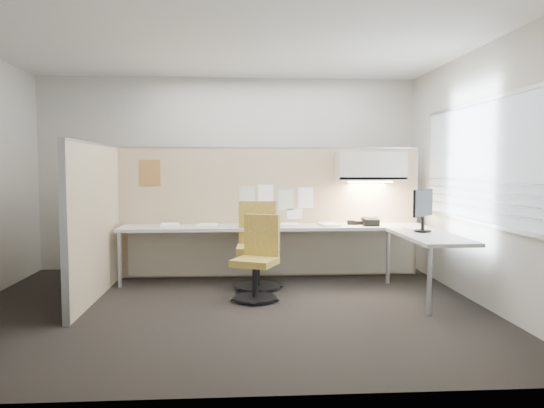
{
  "coord_description": "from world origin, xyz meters",
  "views": [
    {
      "loc": [
        0.11,
        -5.61,
        1.5
      ],
      "look_at": [
        0.54,
        0.8,
        1.05
      ],
      "focal_mm": 35.0,
      "sensor_mm": 36.0,
      "label": 1
    }
  ],
  "objects": [
    {
      "name": "wall_back",
      "position": [
        0.0,
        2.25,
        1.4
      ],
      "size": [
        5.5,
        0.02,
        2.8
      ],
      "primitive_type": "cube",
      "color": "beige",
      "rests_on": "ground"
    },
    {
      "name": "partition_left",
      "position": [
        -1.5,
        0.5,
        0.88
      ],
      "size": [
        0.06,
        2.2,
        1.75
      ],
      "primitive_type": "cube",
      "color": "tan",
      "rests_on": "floor"
    },
    {
      "name": "paper_stack_4",
      "position": [
        1.32,
        1.25,
        0.74
      ],
      "size": [
        0.29,
        0.34,
        0.03
      ],
      "primitive_type": "cube",
      "rotation": [
        0.0,
        0.0,
        0.2
      ],
      "color": "white",
      "rests_on": "desk"
    },
    {
      "name": "paper_stack_1",
      "position": [
        -0.28,
        1.34,
        0.74
      ],
      "size": [
        0.28,
        0.33,
        0.02
      ],
      "primitive_type": "cube",
      "rotation": [
        0.0,
        0.0,
        -0.16
      ],
      "color": "white",
      "rests_on": "desk"
    },
    {
      "name": "desk",
      "position": [
        0.93,
        1.13,
        0.6
      ],
      "size": [
        4.0,
        2.07,
        0.73
      ],
      "color": "beige",
      "rests_on": "floor"
    },
    {
      "name": "floor",
      "position": [
        0.0,
        0.0,
        -0.01
      ],
      "size": [
        5.5,
        4.5,
        0.01
      ],
      "primitive_type": "cube",
      "color": "black",
      "rests_on": "ground"
    },
    {
      "name": "monitor",
      "position": [
        2.3,
        0.47,
        1.02
      ],
      "size": [
        0.35,
        0.36,
        0.5
      ],
      "rotation": [
        0.0,
        0.0,
        0.81
      ],
      "color": "black",
      "rests_on": "desk"
    },
    {
      "name": "coat_hook",
      "position": [
        -1.58,
        -0.11,
        1.42
      ],
      "size": [
        0.18,
        0.46,
        1.37
      ],
      "color": "silver",
      "rests_on": "partition_left"
    },
    {
      "name": "ceiling",
      "position": [
        0.0,
        0.0,
        2.8
      ],
      "size": [
        5.5,
        4.5,
        0.01
      ],
      "primitive_type": "cube",
      "color": "white",
      "rests_on": "wall_back"
    },
    {
      "name": "chair_left",
      "position": [
        0.36,
        0.88,
        0.49
      ],
      "size": [
        0.56,
        0.56,
        1.06
      ],
      "rotation": [
        0.0,
        0.0,
        -0.05
      ],
      "color": "black",
      "rests_on": "floor"
    },
    {
      "name": "wall_front",
      "position": [
        0.0,
        -2.25,
        1.4
      ],
      "size": [
        5.5,
        0.02,
        2.8
      ],
      "primitive_type": "cube",
      "color": "beige",
      "rests_on": "ground"
    },
    {
      "name": "stapler",
      "position": [
        1.73,
        1.32,
        0.76
      ],
      "size": [
        0.15,
        0.08,
        0.05
      ],
      "primitive_type": "cube",
      "rotation": [
        0.0,
        0.0,
        0.32
      ],
      "color": "black",
      "rests_on": "desk"
    },
    {
      "name": "paper_stack_5",
      "position": [
        2.32,
        0.67,
        0.74
      ],
      "size": [
        0.3,
        0.35,
        0.02
      ],
      "primitive_type": "cube",
      "rotation": [
        0.0,
        0.0,
        0.28
      ],
      "color": "white",
      "rests_on": "desk"
    },
    {
      "name": "phone",
      "position": [
        1.86,
        1.19,
        0.78
      ],
      "size": [
        0.21,
        0.2,
        0.12
      ],
      "rotation": [
        0.0,
        0.0,
        -0.01
      ],
      "color": "black",
      "rests_on": "desk"
    },
    {
      "name": "pinned_papers",
      "position": [
        0.63,
        1.57,
        1.03
      ],
      "size": [
        1.01,
        0.0,
        0.47
      ],
      "color": "#8CBF8C",
      "rests_on": "partition_back"
    },
    {
      "name": "paper_stack_0",
      "position": [
        -0.75,
        1.26,
        0.75
      ],
      "size": [
        0.25,
        0.32,
        0.04
      ],
      "primitive_type": "cube",
      "rotation": [
        0.0,
        0.0,
        0.07
      ],
      "color": "white",
      "rests_on": "desk"
    },
    {
      "name": "poster",
      "position": [
        -1.05,
        1.57,
        1.42
      ],
      "size": [
        0.28,
        0.0,
        0.35
      ],
      "primitive_type": "cube",
      "color": "orange",
      "rests_on": "partition_back"
    },
    {
      "name": "tape_dispenser",
      "position": [
        1.63,
        1.32,
        0.76
      ],
      "size": [
        0.11,
        0.09,
        0.06
      ],
      "primitive_type": "cube",
      "rotation": [
        0.0,
        0.0,
        -0.32
      ],
      "color": "black",
      "rests_on": "desk"
    },
    {
      "name": "chair_right",
      "position": [
        0.34,
        0.31,
        0.44
      ],
      "size": [
        0.58,
        0.6,
        0.94
      ],
      "rotation": [
        0.0,
        0.0,
        -0.43
      ],
      "color": "black",
      "rests_on": "floor"
    },
    {
      "name": "wall_right",
      "position": [
        2.75,
        0.0,
        1.4
      ],
      "size": [
        0.02,
        4.5,
        2.8
      ],
      "primitive_type": "cube",
      "color": "beige",
      "rests_on": "ground"
    },
    {
      "name": "task_light_strip",
      "position": [
        1.9,
        1.39,
        1.3
      ],
      "size": [
        0.6,
        0.06,
        0.02
      ],
      "primitive_type": "cube",
      "color": "#FFEABF",
      "rests_on": "overhead_bin"
    },
    {
      "name": "paper_stack_3",
      "position": [
        0.81,
        1.36,
        0.74
      ],
      "size": [
        0.27,
        0.33,
        0.02
      ],
      "primitive_type": "cube",
      "rotation": [
        0.0,
        0.0,
        -0.13
      ],
      "color": "white",
      "rests_on": "desk"
    },
    {
      "name": "overhead_bin",
      "position": [
        1.9,
        1.39,
        1.51
      ],
      "size": [
        0.9,
        0.36,
        0.38
      ],
      "primitive_type": "cube",
      "color": "beige",
      "rests_on": "partition_back"
    },
    {
      "name": "partition_back",
      "position": [
        0.55,
        1.6,
        0.88
      ],
      "size": [
        4.1,
        0.06,
        1.75
      ],
      "primitive_type": "cube",
      "color": "tan",
      "rests_on": "floor"
    },
    {
      "name": "window_pane",
      "position": [
        2.73,
        0.0,
        1.55
      ],
      "size": [
        0.01,
        2.8,
        1.3
      ],
      "primitive_type": "cube",
      "color": "#8E99A5",
      "rests_on": "wall_right"
    },
    {
      "name": "paper_stack_2",
      "position": [
        0.29,
        1.26,
        0.75
      ],
      "size": [
        0.25,
        0.31,
        0.03
      ],
      "primitive_type": "cube",
      "rotation": [
        0.0,
        0.0,
        -0.05
      ],
      "color": "white",
      "rests_on": "desk"
    }
  ]
}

